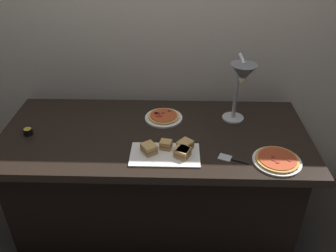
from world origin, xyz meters
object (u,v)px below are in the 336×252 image
at_px(pizza_plate_front, 277,160).
at_px(pizza_plate_center, 164,117).
at_px(serving_spatula, 232,159).
at_px(sauce_cup_near, 28,131).
at_px(sandwich_platter, 170,151).
at_px(heat_lamp, 242,78).

bearing_deg(pizza_plate_front, pizza_plate_center, 145.40).
height_order(pizza_plate_front, serving_spatula, pizza_plate_front).
bearing_deg(pizza_plate_center, serving_spatula, -47.11).
bearing_deg(sauce_cup_near, sandwich_platter, -11.67).
height_order(heat_lamp, pizza_plate_center, heat_lamp).
relative_size(heat_lamp, serving_spatula, 2.69).
xyz_separation_m(pizza_plate_center, sauce_cup_near, (-0.82, -0.21, 0.01)).
bearing_deg(pizza_plate_front, serving_spatula, 176.64).
bearing_deg(heat_lamp, sandwich_platter, -146.05).
height_order(heat_lamp, sandwich_platter, heat_lamp).
distance_m(sauce_cup_near, serving_spatula, 1.24).
bearing_deg(sandwich_platter, heat_lamp, 33.95).
bearing_deg(sandwich_platter, serving_spatula, -6.32).
distance_m(heat_lamp, pizza_plate_center, 0.58).
height_order(pizza_plate_center, sauce_cup_near, sauce_cup_near).
bearing_deg(pizza_plate_center, heat_lamp, -13.98).
bearing_deg(sauce_cup_near, serving_spatula, -10.16).
bearing_deg(sandwich_platter, pizza_plate_front, -5.11).
height_order(heat_lamp, serving_spatula, heat_lamp).
bearing_deg(serving_spatula, sauce_cup_near, 169.84).
distance_m(pizza_plate_front, serving_spatula, 0.24).
distance_m(pizza_plate_center, sauce_cup_near, 0.85).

